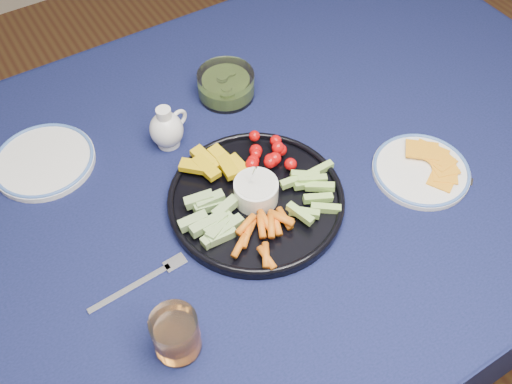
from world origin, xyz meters
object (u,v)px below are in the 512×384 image
cheese_plate (421,169)px  juice_tumbler (176,336)px  crudite_platter (255,198)px  creamer_pitcher (167,129)px  pickle_bowl (226,86)px  dining_table (248,200)px  side_plate_extra (44,161)px

cheese_plate → juice_tumbler: (-0.57, -0.07, 0.03)m
crudite_platter → creamer_pitcher: 0.24m
pickle_bowl → creamer_pitcher: bearing=-159.7°
crudite_platter → pickle_bowl: bearing=70.1°
dining_table → creamer_pitcher: bearing=121.5°
crudite_platter → cheese_plate: (0.32, -0.11, -0.01)m
crudite_platter → cheese_plate: size_ratio=1.74×
juice_tumbler → crudite_platter: bearing=34.9°
creamer_pitcher → juice_tumbler: size_ratio=1.08×
side_plate_extra → pickle_bowl: bearing=-2.3°
creamer_pitcher → dining_table: bearing=-58.5°
pickle_bowl → side_plate_extra: (-0.41, 0.02, -0.02)m
pickle_bowl → cheese_plate: pickle_bowl is taller
pickle_bowl → side_plate_extra: bearing=177.7°
crudite_platter → juice_tumbler: bearing=-145.1°
creamer_pitcher → cheese_plate: 0.51m
juice_tumbler → side_plate_extra: (-0.05, 0.49, -0.03)m
juice_tumbler → side_plate_extra: juice_tumbler is taller
pickle_bowl → cheese_plate: (0.21, -0.40, -0.02)m
side_plate_extra → juice_tumbler: bearing=-83.7°
dining_table → cheese_plate: bearing=-31.6°
side_plate_extra → creamer_pitcher: bearing=-18.8°
crudite_platter → pickle_bowl: 0.31m
juice_tumbler → dining_table: bearing=41.8°
cheese_plate → juice_tumbler: juice_tumbler is taller
pickle_bowl → side_plate_extra: size_ratio=0.62×
creamer_pitcher → juice_tumbler: (-0.18, -0.40, -0.00)m
crudite_platter → cheese_plate: bearing=-18.4°
dining_table → juice_tumbler: size_ratio=18.91×
creamer_pitcher → cheese_plate: creamer_pitcher is taller
side_plate_extra → dining_table: bearing=-35.4°
cheese_plate → side_plate_extra: size_ratio=0.95×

